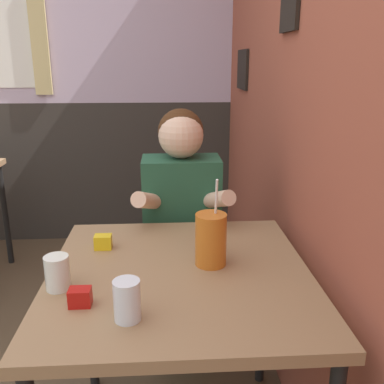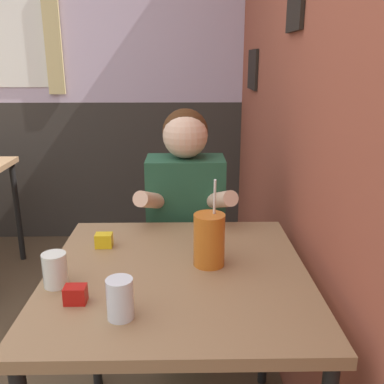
# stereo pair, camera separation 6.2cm
# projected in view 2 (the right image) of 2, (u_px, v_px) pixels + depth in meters

# --- Properties ---
(brick_wall_right) EXTENTS (0.08, 4.42, 2.70)m
(brick_wall_right) POSITION_uv_depth(u_px,v_px,m) (283.00, 73.00, 2.04)
(brick_wall_right) COLOR #9E4C38
(brick_wall_right) RESTS_ON ground_plane
(back_wall) EXTENTS (5.79, 0.09, 2.70)m
(back_wall) POSITION_uv_depth(u_px,v_px,m) (56.00, 68.00, 3.20)
(back_wall) COLOR silver
(back_wall) RESTS_ON ground_plane
(main_table) EXTENTS (0.83, 0.85, 0.77)m
(main_table) POSITION_uv_depth(u_px,v_px,m) (178.00, 292.00, 1.38)
(main_table) COLOR #93704C
(main_table) RESTS_ON ground_plane
(person_seated) EXTENTS (0.42, 0.40, 1.21)m
(person_seated) POSITION_uv_depth(u_px,v_px,m) (186.00, 237.00, 1.96)
(person_seated) COLOR #235138
(person_seated) RESTS_ON ground_plane
(cocktail_pitcher) EXTENTS (0.10, 0.10, 0.29)m
(cocktail_pitcher) POSITION_uv_depth(u_px,v_px,m) (209.00, 240.00, 1.38)
(cocktail_pitcher) COLOR #C6661E
(cocktail_pitcher) RESTS_ON main_table
(glass_near_pitcher) EXTENTS (0.07, 0.07, 0.11)m
(glass_near_pitcher) POSITION_uv_depth(u_px,v_px,m) (120.00, 299.00, 1.10)
(glass_near_pitcher) COLOR silver
(glass_near_pitcher) RESTS_ON main_table
(glass_center) EXTENTS (0.07, 0.07, 0.10)m
(glass_center) POSITION_uv_depth(u_px,v_px,m) (55.00, 270.00, 1.26)
(glass_center) COLOR silver
(glass_center) RESTS_ON main_table
(condiment_ketchup) EXTENTS (0.06, 0.04, 0.05)m
(condiment_ketchup) POSITION_uv_depth(u_px,v_px,m) (75.00, 295.00, 1.17)
(condiment_ketchup) COLOR #B7140F
(condiment_ketchup) RESTS_ON main_table
(condiment_mustard) EXTENTS (0.06, 0.04, 0.05)m
(condiment_mustard) POSITION_uv_depth(u_px,v_px,m) (104.00, 240.00, 1.53)
(condiment_mustard) COLOR yellow
(condiment_mustard) RESTS_ON main_table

